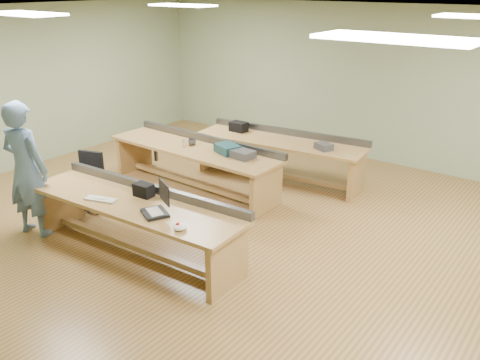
# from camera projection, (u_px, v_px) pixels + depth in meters

# --- Properties ---
(floor) EXTENTS (10.00, 10.00, 0.00)m
(floor) POSITION_uv_depth(u_px,v_px,m) (246.00, 228.00, 7.44)
(floor) COLOR #9C6B3B
(floor) RESTS_ON ground
(ceiling) EXTENTS (10.00, 10.00, 0.00)m
(ceiling) POSITION_uv_depth(u_px,v_px,m) (247.00, 13.00, 6.34)
(ceiling) COLOR silver
(ceiling) RESTS_ON wall_back
(wall_back) EXTENTS (10.00, 0.04, 3.00)m
(wall_back) POSITION_uv_depth(u_px,v_px,m) (368.00, 84.00, 9.86)
(wall_back) COLOR gray
(wall_back) RESTS_ON floor
(wall_left) EXTENTS (0.04, 8.00, 3.00)m
(wall_left) POSITION_uv_depth(u_px,v_px,m) (36.00, 86.00, 9.69)
(wall_left) COLOR gray
(wall_left) RESTS_ON floor
(fluor_panels) EXTENTS (6.20, 3.50, 0.03)m
(fluor_panels) POSITION_uv_depth(u_px,v_px,m) (247.00, 15.00, 6.35)
(fluor_panels) COLOR white
(fluor_panels) RESTS_ON ceiling
(workbench_front) EXTENTS (3.22, 1.03, 0.86)m
(workbench_front) POSITION_uv_depth(u_px,v_px,m) (135.00, 214.00, 6.56)
(workbench_front) COLOR #AE7E49
(workbench_front) RESTS_ON floor
(workbench_mid) EXTENTS (3.27, 0.93, 0.86)m
(workbench_mid) POSITION_uv_depth(u_px,v_px,m) (195.00, 157.00, 8.67)
(workbench_mid) COLOR #AE7E49
(workbench_mid) RESTS_ON floor
(workbench_back) EXTENTS (3.16, 1.18, 0.86)m
(workbench_back) POSITION_uv_depth(u_px,v_px,m) (280.00, 150.00, 9.06)
(workbench_back) COLOR #AE7E49
(workbench_back) RESTS_ON floor
(person) EXTENTS (0.79, 0.61, 1.93)m
(person) POSITION_uv_depth(u_px,v_px,m) (26.00, 169.00, 6.95)
(person) COLOR slate
(person) RESTS_ON floor
(laptop_base) EXTENTS (0.42, 0.40, 0.04)m
(laptop_base) POSITION_uv_depth(u_px,v_px,m) (155.00, 213.00, 6.11)
(laptop_base) COLOR black
(laptop_base) RESTS_ON workbench_front
(laptop_screen) EXTENTS (0.31, 0.16, 0.26)m
(laptop_screen) POSITION_uv_depth(u_px,v_px,m) (164.00, 192.00, 6.07)
(laptop_screen) COLOR black
(laptop_screen) RESTS_ON laptop_base
(keyboard) EXTENTS (0.44, 0.26, 0.02)m
(keyboard) POSITION_uv_depth(u_px,v_px,m) (101.00, 199.00, 6.51)
(keyboard) COLOR beige
(keyboard) RESTS_ON workbench_front
(trackball_mouse) EXTENTS (0.17, 0.20, 0.07)m
(trackball_mouse) POSITION_uv_depth(u_px,v_px,m) (180.00, 227.00, 5.73)
(trackball_mouse) COLOR white
(trackball_mouse) RESTS_ON workbench_front
(camera_bag) EXTENTS (0.26, 0.18, 0.17)m
(camera_bag) POSITION_uv_depth(u_px,v_px,m) (144.00, 190.00, 6.60)
(camera_bag) COLOR black
(camera_bag) RESTS_ON workbench_front
(task_chair) EXTENTS (0.63, 0.63, 0.92)m
(task_chair) POSITION_uv_depth(u_px,v_px,m) (88.00, 190.00, 7.90)
(task_chair) COLOR black
(task_chair) RESTS_ON floor
(parts_bin_teal) EXTENTS (0.47, 0.41, 0.14)m
(parts_bin_teal) POSITION_uv_depth(u_px,v_px,m) (227.00, 149.00, 8.27)
(parts_bin_teal) COLOR #13373E
(parts_bin_teal) RESTS_ON workbench_mid
(parts_bin_grey) EXTENTS (0.46, 0.32, 0.12)m
(parts_bin_grey) POSITION_uv_depth(u_px,v_px,m) (241.00, 153.00, 8.08)
(parts_bin_grey) COLOR #353537
(parts_bin_grey) RESTS_ON workbench_mid
(mug) EXTENTS (0.16, 0.16, 0.11)m
(mug) POSITION_uv_depth(u_px,v_px,m) (192.00, 142.00, 8.67)
(mug) COLOR #353537
(mug) RESTS_ON workbench_mid
(drinks_can) EXTENTS (0.09, 0.09, 0.12)m
(drinks_can) POSITION_uv_depth(u_px,v_px,m) (184.00, 143.00, 8.57)
(drinks_can) COLOR silver
(drinks_can) RESTS_ON workbench_mid
(storage_box_back) EXTENTS (0.31, 0.22, 0.18)m
(storage_box_back) POSITION_uv_depth(u_px,v_px,m) (239.00, 127.00, 9.45)
(storage_box_back) COLOR black
(storage_box_back) RESTS_ON workbench_back
(tray_back) EXTENTS (0.33, 0.29, 0.11)m
(tray_back) POSITION_uv_depth(u_px,v_px,m) (324.00, 146.00, 8.43)
(tray_back) COLOR #353537
(tray_back) RESTS_ON workbench_back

